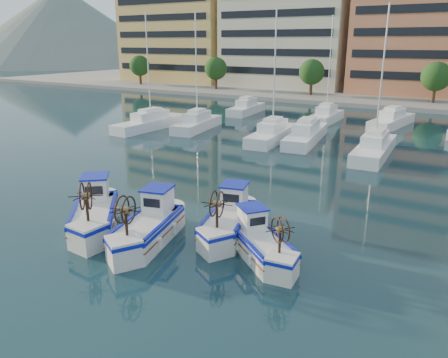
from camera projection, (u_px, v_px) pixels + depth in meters
ground at (180, 244)px, 19.81m from camera, size 300.00×300.00×0.00m
hill_west at (68, 64)px, 178.93m from camera, size 180.00×180.00×60.00m
yacht_marina at (326, 128)px, 43.81m from camera, size 39.58×24.08×11.50m
fishing_boat_a at (95, 212)px, 21.32m from camera, size 4.44×4.73×2.98m
fishing_boat_b at (149, 225)px, 19.86m from camera, size 2.93×4.74×2.87m
fishing_boat_c at (229, 219)px, 20.66m from camera, size 2.85×4.57×2.77m
fishing_boat_d at (261, 242)px, 18.44m from camera, size 3.97×3.63×2.48m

